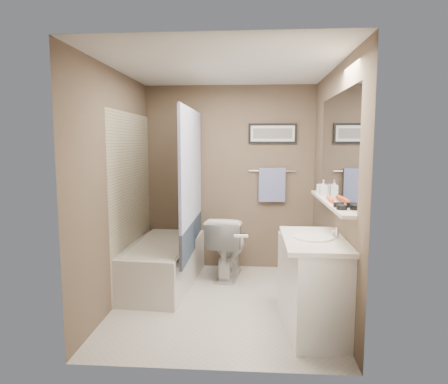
# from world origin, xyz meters

# --- Properties ---
(ground) EXTENTS (2.50, 2.50, 0.00)m
(ground) POSITION_xyz_m (0.00, 0.00, 0.00)
(ground) COLOR beige
(ground) RESTS_ON ground
(ceiling) EXTENTS (2.20, 2.50, 0.04)m
(ceiling) POSITION_xyz_m (0.00, 0.00, 2.38)
(ceiling) COLOR silver
(ceiling) RESTS_ON wall_back
(wall_back) EXTENTS (2.20, 0.04, 2.40)m
(wall_back) POSITION_xyz_m (0.00, 1.23, 1.20)
(wall_back) COLOR brown
(wall_back) RESTS_ON ground
(wall_front) EXTENTS (2.20, 0.04, 2.40)m
(wall_front) POSITION_xyz_m (0.00, -1.23, 1.20)
(wall_front) COLOR brown
(wall_front) RESTS_ON ground
(wall_left) EXTENTS (0.04, 2.50, 2.40)m
(wall_left) POSITION_xyz_m (-1.08, 0.00, 1.20)
(wall_left) COLOR brown
(wall_left) RESTS_ON ground
(wall_right) EXTENTS (0.04, 2.50, 2.40)m
(wall_right) POSITION_xyz_m (1.08, 0.00, 1.20)
(wall_right) COLOR brown
(wall_right) RESTS_ON ground
(tile_surround) EXTENTS (0.02, 1.55, 2.00)m
(tile_surround) POSITION_xyz_m (-1.09, 0.50, 1.00)
(tile_surround) COLOR #BAAD8D
(tile_surround) RESTS_ON wall_left
(curtain_rod) EXTENTS (0.02, 1.55, 0.02)m
(curtain_rod) POSITION_xyz_m (-0.40, 0.50, 2.05)
(curtain_rod) COLOR silver
(curtain_rod) RESTS_ON wall_left
(curtain_upper) EXTENTS (0.03, 1.45, 1.28)m
(curtain_upper) POSITION_xyz_m (-0.40, 0.50, 1.40)
(curtain_upper) COLOR white
(curtain_upper) RESTS_ON curtain_rod
(curtain_lower) EXTENTS (0.03, 1.45, 0.36)m
(curtain_lower) POSITION_xyz_m (-0.40, 0.50, 0.58)
(curtain_lower) COLOR #2A394E
(curtain_lower) RESTS_ON curtain_rod
(mirror) EXTENTS (0.02, 1.60, 1.00)m
(mirror) POSITION_xyz_m (1.09, -0.15, 1.62)
(mirror) COLOR silver
(mirror) RESTS_ON wall_right
(shelf) EXTENTS (0.12, 1.60, 0.03)m
(shelf) POSITION_xyz_m (1.04, -0.15, 1.10)
(shelf) COLOR silver
(shelf) RESTS_ON wall_right
(towel_bar) EXTENTS (0.60, 0.02, 0.02)m
(towel_bar) POSITION_xyz_m (0.55, 1.22, 1.30)
(towel_bar) COLOR silver
(towel_bar) RESTS_ON wall_back
(towel) EXTENTS (0.34, 0.05, 0.44)m
(towel) POSITION_xyz_m (0.55, 1.20, 1.12)
(towel) COLOR #9CA7E3
(towel) RESTS_ON towel_bar
(art_frame) EXTENTS (0.62, 0.02, 0.26)m
(art_frame) POSITION_xyz_m (0.55, 1.23, 1.78)
(art_frame) COLOR black
(art_frame) RESTS_ON wall_back
(art_mat) EXTENTS (0.56, 0.00, 0.20)m
(art_mat) POSITION_xyz_m (0.55, 1.22, 1.78)
(art_mat) COLOR white
(art_mat) RESTS_ON art_frame
(art_image) EXTENTS (0.50, 0.00, 0.13)m
(art_image) POSITION_xyz_m (0.55, 1.22, 1.78)
(art_image) COLOR #595959
(art_image) RESTS_ON art_mat
(door) EXTENTS (0.80, 0.02, 2.00)m
(door) POSITION_xyz_m (0.55, -1.24, 1.00)
(door) COLOR silver
(door) RESTS_ON wall_front
(door_handle) EXTENTS (0.10, 0.02, 0.02)m
(door_handle) POSITION_xyz_m (0.22, -1.19, 1.00)
(door_handle) COLOR silver
(door_handle) RESTS_ON door
(bathtub) EXTENTS (0.81, 1.55, 0.50)m
(bathtub) POSITION_xyz_m (-0.75, 0.49, 0.25)
(bathtub) COLOR silver
(bathtub) RESTS_ON ground
(tub_rim) EXTENTS (0.56, 1.36, 0.02)m
(tub_rim) POSITION_xyz_m (-0.75, 0.49, 0.50)
(tub_rim) COLOR silver
(tub_rim) RESTS_ON bathtub
(toilet) EXTENTS (0.52, 0.81, 0.77)m
(toilet) POSITION_xyz_m (-0.00, 0.84, 0.39)
(toilet) COLOR silver
(toilet) RESTS_ON ground
(vanity) EXTENTS (0.59, 0.95, 0.80)m
(vanity) POSITION_xyz_m (0.85, -0.55, 0.40)
(vanity) COLOR white
(vanity) RESTS_ON ground
(countertop) EXTENTS (0.54, 0.96, 0.04)m
(countertop) POSITION_xyz_m (0.84, -0.55, 0.82)
(countertop) COLOR white
(countertop) RESTS_ON vanity
(sink_basin) EXTENTS (0.34, 0.34, 0.01)m
(sink_basin) POSITION_xyz_m (0.83, -0.55, 0.85)
(sink_basin) COLOR white
(sink_basin) RESTS_ON countertop
(faucet_spout) EXTENTS (0.02, 0.02, 0.10)m
(faucet_spout) POSITION_xyz_m (1.03, -0.55, 0.89)
(faucet_spout) COLOR silver
(faucet_spout) RESTS_ON countertop
(faucet_knob) EXTENTS (0.05, 0.05, 0.05)m
(faucet_knob) POSITION_xyz_m (1.03, -0.45, 0.87)
(faucet_knob) COLOR silver
(faucet_knob) RESTS_ON countertop
(candle_bowl_near) EXTENTS (0.09, 0.09, 0.04)m
(candle_bowl_near) POSITION_xyz_m (1.04, -0.68, 1.14)
(candle_bowl_near) COLOR black
(candle_bowl_near) RESTS_ON shelf
(candle_bowl_far) EXTENTS (0.09, 0.09, 0.04)m
(candle_bowl_far) POSITION_xyz_m (1.04, -0.55, 1.14)
(candle_bowl_far) COLOR black
(candle_bowl_far) RESTS_ON shelf
(hair_brush_front) EXTENTS (0.07, 0.22, 0.04)m
(hair_brush_front) POSITION_xyz_m (1.04, -0.26, 1.14)
(hair_brush_front) COLOR #EF4C21
(hair_brush_front) RESTS_ON shelf
(hair_brush_back) EXTENTS (0.06, 0.22, 0.04)m
(hair_brush_back) POSITION_xyz_m (1.04, -0.15, 1.14)
(hair_brush_back) COLOR #D4551E
(hair_brush_back) RESTS_ON shelf
(pink_comb) EXTENTS (0.05, 0.16, 0.01)m
(pink_comb) POSITION_xyz_m (1.04, -0.01, 1.12)
(pink_comb) COLOR pink
(pink_comb) RESTS_ON shelf
(glass_jar) EXTENTS (0.08, 0.08, 0.10)m
(glass_jar) POSITION_xyz_m (1.04, 0.40, 1.17)
(glass_jar) COLOR silver
(glass_jar) RESTS_ON shelf
(soap_bottle) EXTENTS (0.08, 0.08, 0.17)m
(soap_bottle) POSITION_xyz_m (1.04, 0.20, 1.20)
(soap_bottle) COLOR #999999
(soap_bottle) RESTS_ON shelf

